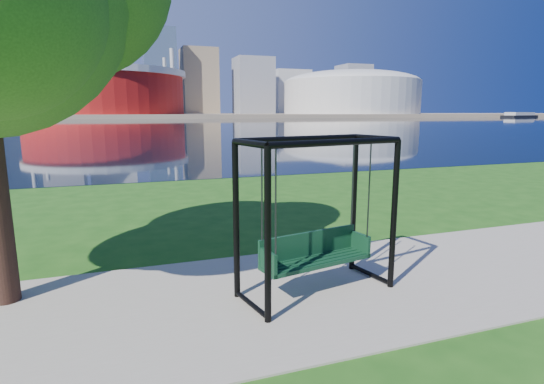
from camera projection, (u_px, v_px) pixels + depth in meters
name	position (u px, v px, depth m)	size (l,w,h in m)	color
ground	(281.00, 282.00, 7.44)	(900.00, 900.00, 0.00)	#1E5114
path	(291.00, 293.00, 6.98)	(120.00, 4.00, 0.03)	#9E937F
river	(133.00, 125.00, 102.05)	(900.00, 180.00, 0.02)	black
far_bank	(125.00, 115.00, 291.07)	(900.00, 228.00, 2.00)	#937F60
stadium	(104.00, 90.00, 219.52)	(83.00, 83.00, 32.00)	maroon
arena	(351.00, 91.00, 266.33)	(84.00, 84.00, 26.56)	beige
skyline	(115.00, 64.00, 295.65)	(392.00, 66.00, 96.50)	gray
swing	(316.00, 220.00, 6.81)	(2.67, 1.55, 2.56)	black
barge	(520.00, 115.00, 252.25)	(31.04, 16.12, 3.00)	black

